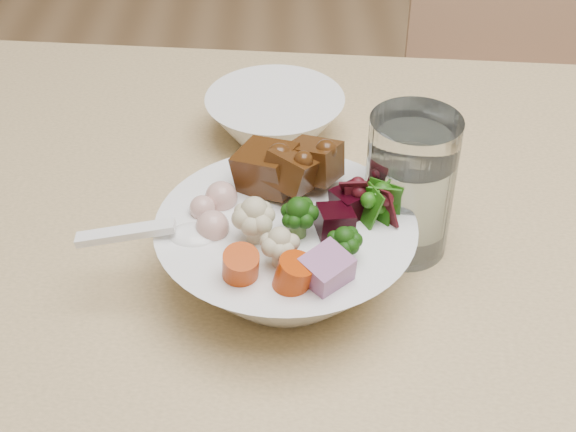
{
  "coord_description": "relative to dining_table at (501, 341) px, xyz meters",
  "views": [
    {
      "loc": [
        -0.44,
        -0.51,
        1.2
      ],
      "look_at": [
        -0.44,
        0.03,
        0.78
      ],
      "focal_mm": 50.0,
      "sensor_mm": 36.0,
      "label": 1
    }
  ],
  "objects": [
    {
      "name": "food_bowl",
      "position": [
        -0.2,
        0.01,
        0.11
      ],
      "size": [
        0.22,
        0.22,
        0.12
      ],
      "color": "white",
      "rests_on": "dining_table"
    },
    {
      "name": "water_glass",
      "position": [
        -0.09,
        0.06,
        0.14
      ],
      "size": [
        0.08,
        0.08,
        0.14
      ],
      "color": "silver",
      "rests_on": "dining_table"
    },
    {
      "name": "soup_spoon",
      "position": [
        -0.29,
        -0.01,
        0.14
      ],
      "size": [
        0.12,
        0.04,
        0.02
      ],
      "rotation": [
        0.0,
        0.0,
        0.03
      ],
      "color": "white",
      "rests_on": "food_bowl"
    },
    {
      "name": "dining_table",
      "position": [
        0.0,
        0.0,
        0.0
      ],
      "size": [
        1.6,
        1.01,
        0.71
      ],
      "rotation": [
        0.0,
        0.0,
        -0.1
      ],
      "color": "#DDBB82",
      "rests_on": "ground"
    },
    {
      "name": "chair_far",
      "position": [
        0.2,
        0.62,
        -0.15
      ],
      "size": [
        0.44,
        0.44,
        0.87
      ],
      "rotation": [
        0.0,
        0.0,
        -0.09
      ],
      "color": "tan",
      "rests_on": "ground"
    },
    {
      "name": "side_bowl",
      "position": [
        -0.21,
        0.24,
        0.1
      ],
      "size": [
        0.15,
        0.15,
        0.05
      ],
      "primitive_type": null,
      "color": "white",
      "rests_on": "dining_table"
    }
  ]
}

